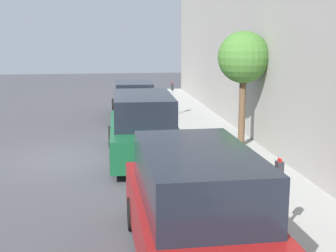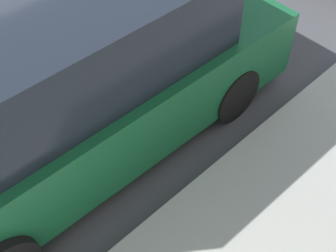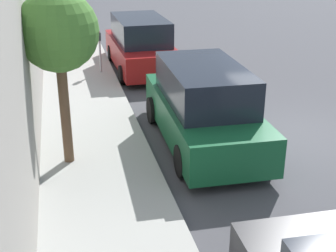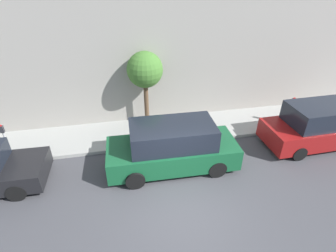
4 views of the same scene
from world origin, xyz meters
name	(u,v)px [view 1 (image 1 of 4)]	position (x,y,z in m)	size (l,w,h in m)	color
ground_plane	(70,160)	(0.00, 0.00, 0.00)	(60.00, 60.00, 0.00)	#424247
sidewalk	(226,152)	(4.71, 0.00, 0.07)	(2.42, 32.00, 0.15)	#9E9E99
parked_minivan_nearest	(197,210)	(2.45, -6.73, 0.92)	(2.02, 4.93, 1.90)	maroon
parked_minivan_second	(143,128)	(2.16, -0.09, 0.92)	(2.03, 4.95, 1.90)	#14512D
parked_sedan_third	(134,101)	(2.34, 6.78, 0.72)	(1.92, 4.54, 1.54)	black
parking_meter_near	(278,190)	(3.95, -6.28, 1.03)	(0.11, 0.15, 1.43)	#ADADB2
parking_meter_far	(172,95)	(3.95, 6.26, 1.03)	(0.11, 0.15, 1.44)	#ADADB2
street_tree	(244,58)	(5.31, 0.46, 2.88)	(1.59, 1.59, 3.57)	brown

